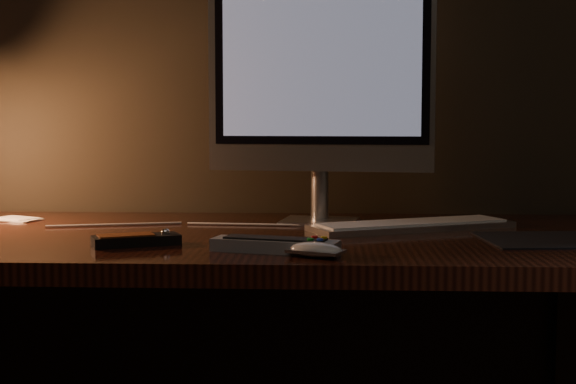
{
  "coord_description": "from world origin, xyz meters",
  "views": [
    {
      "loc": [
        0.16,
        0.2,
        0.98
      ],
      "look_at": [
        0.08,
        1.73,
        0.85
      ],
      "focal_mm": 50.0,
      "sensor_mm": 36.0,
      "label": 1
    }
  ],
  "objects_px": {
    "keyboard": "(412,225)",
    "media_remote": "(136,240)",
    "desk": "(254,287)",
    "tv_remote": "(275,245)",
    "monitor": "(320,82)",
    "mouse": "(316,252)"
  },
  "relations": [
    {
      "from": "desk",
      "to": "tv_remote",
      "type": "bearing_deg",
      "value": -78.15
    },
    {
      "from": "keyboard",
      "to": "media_remote",
      "type": "distance_m",
      "value": 0.6
    },
    {
      "from": "keyboard",
      "to": "mouse",
      "type": "distance_m",
      "value": 0.43
    },
    {
      "from": "desk",
      "to": "keyboard",
      "type": "height_order",
      "value": "keyboard"
    },
    {
      "from": "desk",
      "to": "monitor",
      "type": "distance_m",
      "value": 0.48
    },
    {
      "from": "tv_remote",
      "to": "mouse",
      "type": "bearing_deg",
      "value": -20.18
    },
    {
      "from": "mouse",
      "to": "media_remote",
      "type": "distance_m",
      "value": 0.36
    },
    {
      "from": "monitor",
      "to": "media_remote",
      "type": "xyz_separation_m",
      "value": [
        -0.34,
        -0.35,
        -0.31
      ]
    },
    {
      "from": "keyboard",
      "to": "tv_remote",
      "type": "xyz_separation_m",
      "value": [
        -0.28,
        -0.33,
        0.0
      ]
    },
    {
      "from": "monitor",
      "to": "keyboard",
      "type": "relative_size",
      "value": 1.2
    },
    {
      "from": "monitor",
      "to": "media_remote",
      "type": "bearing_deg",
      "value": -124.78
    },
    {
      "from": "monitor",
      "to": "mouse",
      "type": "height_order",
      "value": "monitor"
    },
    {
      "from": "monitor",
      "to": "desk",
      "type": "bearing_deg",
      "value": -135.01
    },
    {
      "from": "media_remote",
      "to": "tv_remote",
      "type": "distance_m",
      "value": 0.27
    },
    {
      "from": "monitor",
      "to": "media_remote",
      "type": "height_order",
      "value": "monitor"
    },
    {
      "from": "mouse",
      "to": "tv_remote",
      "type": "bearing_deg",
      "value": 169.19
    },
    {
      "from": "keyboard",
      "to": "tv_remote",
      "type": "relative_size",
      "value": 1.92
    },
    {
      "from": "desk",
      "to": "monitor",
      "type": "relative_size",
      "value": 2.95
    },
    {
      "from": "desk",
      "to": "tv_remote",
      "type": "relative_size",
      "value": 6.78
    },
    {
      "from": "desk",
      "to": "keyboard",
      "type": "distance_m",
      "value": 0.37
    },
    {
      "from": "monitor",
      "to": "media_remote",
      "type": "relative_size",
      "value": 3.18
    },
    {
      "from": "monitor",
      "to": "tv_remote",
      "type": "xyz_separation_m",
      "value": [
        -0.07,
        -0.42,
        -0.31
      ]
    }
  ]
}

